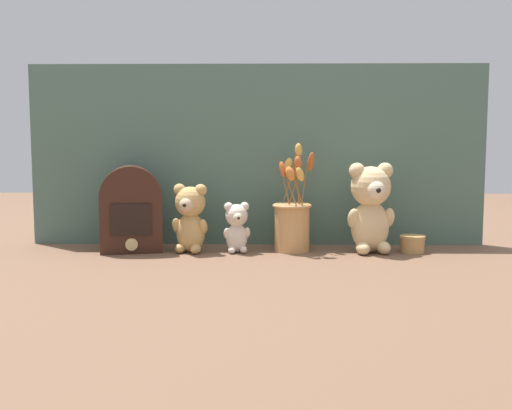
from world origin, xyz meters
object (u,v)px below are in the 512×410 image
vintage_radio (131,209)px  decorative_tin_tall (412,244)px  flower_vase (292,220)px  teddy_bear_medium (190,217)px  teddy_bear_large (371,206)px  teddy_bear_small (237,226)px

vintage_radio → decorative_tin_tall: vintage_radio is taller
flower_vase → decorative_tin_tall: bearing=-2.4°
teddy_bear_medium → vintage_radio: bearing=174.8°
teddy_bear_large → teddy_bear_small: 0.41m
flower_vase → vintage_radio: bearing=-178.8°
teddy_bear_large → teddy_bear_medium: 0.55m
decorative_tin_tall → teddy_bear_large: bearing=-177.4°
teddy_bear_medium → flower_vase: (0.31, 0.03, -0.01)m
flower_vase → decorative_tin_tall: flower_vase is taller
teddy_bear_large → decorative_tin_tall: (0.13, 0.01, -0.12)m
teddy_bear_large → teddy_bear_small: bearing=-179.3°
vintage_radio → teddy_bear_large: bearing=-0.8°
vintage_radio → decorative_tin_tall: 0.88m
decorative_tin_tall → teddy_bear_medium: bearing=-179.0°
teddy_bear_small → vintage_radio: size_ratio=0.58×
teddy_bear_small → vintage_radio: 0.33m
teddy_bear_small → flower_vase: (0.17, 0.03, 0.02)m
teddy_bear_large → decorative_tin_tall: 0.18m
teddy_bear_medium → decorative_tin_tall: (0.68, 0.01, -0.08)m
teddy_bear_large → flower_vase: bearing=174.9°
teddy_bear_large → decorative_tin_tall: teddy_bear_large is taller
vintage_radio → teddy_bear_small: bearing=-2.8°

